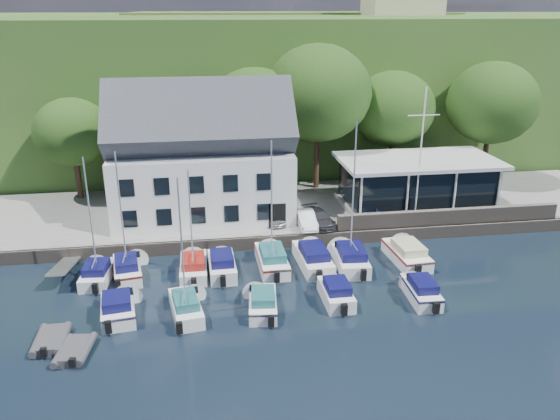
# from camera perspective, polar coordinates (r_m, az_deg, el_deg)

# --- Properties ---
(ground) EXTENTS (180.00, 180.00, 0.00)m
(ground) POSITION_cam_1_polar(r_m,az_deg,el_deg) (31.97, 5.78, -11.85)
(ground) COLOR black
(ground) RESTS_ON ground
(quay) EXTENTS (60.00, 13.00, 1.00)m
(quay) POSITION_cam_1_polar(r_m,az_deg,el_deg) (47.18, 0.65, -0.07)
(quay) COLOR gray
(quay) RESTS_ON ground
(quay_face) EXTENTS (60.00, 0.30, 1.00)m
(quay_face) POSITION_cam_1_polar(r_m,az_deg,el_deg) (41.24, 2.10, -3.20)
(quay_face) COLOR #5F554C
(quay_face) RESTS_ON ground
(hillside) EXTENTS (160.00, 75.00, 16.00)m
(hillside) POSITION_cam_1_polar(r_m,az_deg,el_deg) (88.86, -4.09, 14.54)
(hillside) COLOR #2F5720
(hillside) RESTS_ON ground
(field_patch) EXTENTS (50.00, 30.00, 0.30)m
(field_patch) POSITION_cam_1_polar(r_m,az_deg,el_deg) (97.30, 0.36, 19.91)
(field_patch) COLOR #545D2E
(field_patch) RESTS_ON hillside
(harbor_building) EXTENTS (14.40, 8.20, 8.70)m
(harbor_building) POSITION_cam_1_polar(r_m,az_deg,el_deg) (44.18, -8.15, 4.90)
(harbor_building) COLOR white
(harbor_building) RESTS_ON quay
(club_pavilion) EXTENTS (13.20, 7.20, 4.10)m
(club_pavilion) POSITION_cam_1_polar(r_m,az_deg,el_deg) (47.93, 14.06, 2.85)
(club_pavilion) COLOR black
(club_pavilion) RESTS_ON quay
(seawall) EXTENTS (18.00, 0.50, 1.20)m
(seawall) POSITION_cam_1_polar(r_m,az_deg,el_deg) (44.85, 17.27, -0.65)
(seawall) COLOR #5F554C
(seawall) RESTS_ON quay
(gangway) EXTENTS (1.20, 6.00, 1.40)m
(gangway) POSITION_cam_1_polar(r_m,az_deg,el_deg) (40.12, -21.33, -6.18)
(gangway) COLOR silver
(gangway) RESTS_ON ground
(car_silver) EXTENTS (2.15, 3.44, 1.09)m
(car_silver) POSITION_cam_1_polar(r_m,az_deg,el_deg) (42.99, -0.85, -0.67)
(car_silver) COLOR #A9AAAE
(car_silver) RESTS_ON quay
(car_white) EXTENTS (1.31, 3.70, 1.22)m
(car_white) POSITION_cam_1_polar(r_m,az_deg,el_deg) (42.32, 2.72, -0.95)
(car_white) COLOR white
(car_white) RESTS_ON quay
(car_dgrey) EXTENTS (2.45, 4.23, 1.15)m
(car_dgrey) POSITION_cam_1_polar(r_m,az_deg,el_deg) (42.74, 4.07, -0.81)
(car_dgrey) COLOR #313136
(car_dgrey) RESTS_ON quay
(car_blue) EXTENTS (2.11, 3.68, 1.18)m
(car_blue) POSITION_cam_1_polar(r_m,az_deg,el_deg) (44.38, 9.31, -0.20)
(car_blue) COLOR navy
(car_blue) RESTS_ON quay
(flagpole) EXTENTS (2.52, 0.20, 10.50)m
(flagpole) POSITION_cam_1_polar(r_m,az_deg,el_deg) (43.67, 14.44, 5.50)
(flagpole) COLOR white
(flagpole) RESTS_ON quay
(tree_0) EXTENTS (6.51, 6.51, 8.89)m
(tree_0) POSITION_cam_1_polar(r_m,az_deg,el_deg) (50.90, -20.68, 5.97)
(tree_0) COLOR #1A3811
(tree_0) RESTS_ON quay
(tree_1) EXTENTS (7.06, 7.06, 9.65)m
(tree_1) POSITION_cam_1_polar(r_m,az_deg,el_deg) (49.11, -13.60, 6.67)
(tree_1) COLOR #1A3811
(tree_1) RESTS_ON quay
(tree_2) EXTENTS (8.22, 8.22, 11.23)m
(tree_2) POSITION_cam_1_polar(r_m,az_deg,el_deg) (49.21, -2.59, 8.20)
(tree_2) COLOR #1A3811
(tree_2) RESTS_ON quay
(tree_3) EXTENTS (9.62, 9.62, 13.15)m
(tree_3) POSITION_cam_1_polar(r_m,az_deg,el_deg) (50.33, 3.94, 9.56)
(tree_3) COLOR #1A3811
(tree_3) RESTS_ON quay
(tree_4) EXTENTS (7.77, 7.77, 10.62)m
(tree_4) POSITION_cam_1_polar(r_m,az_deg,el_deg) (53.23, 11.58, 8.41)
(tree_4) COLOR #1A3811
(tree_4) RESTS_ON quay
(tree_5) EXTENTS (8.40, 8.40, 11.48)m
(tree_5) POSITION_cam_1_polar(r_m,az_deg,el_deg) (55.52, 21.03, 8.41)
(tree_5) COLOR #1A3811
(tree_5) RESTS_ON quay
(boat_r1_0) EXTENTS (2.29, 5.55, 8.29)m
(boat_r1_0) POSITION_cam_1_polar(r_m,az_deg,el_deg) (36.77, -19.14, -1.26)
(boat_r1_0) COLOR white
(boat_r1_0) RESTS_ON ground
(boat_r1_1) EXTENTS (2.73, 6.05, 8.97)m
(boat_r1_1) POSITION_cam_1_polar(r_m,az_deg,el_deg) (36.62, -16.24, -0.43)
(boat_r1_1) COLOR white
(boat_r1_1) RESTS_ON ground
(boat_r1_2) EXTENTS (2.00, 6.07, 8.22)m
(boat_r1_2) POSITION_cam_1_polar(r_m,az_deg,el_deg) (36.18, -9.33, -0.76)
(boat_r1_2) COLOR white
(boat_r1_2) RESTS_ON ground
(boat_r1_3) EXTENTS (2.03, 5.94, 1.55)m
(boat_r1_3) POSITION_cam_1_polar(r_m,az_deg,el_deg) (37.29, -6.10, -5.52)
(boat_r1_3) COLOR white
(boat_r1_3) RESTS_ON ground
(boat_r1_4) EXTENTS (2.13, 6.88, 9.35)m
(boat_r1_4) POSITION_cam_1_polar(r_m,az_deg,el_deg) (36.42, -0.88, 0.61)
(boat_r1_4) COLOR white
(boat_r1_4) RESTS_ON ground
(boat_r1_5) EXTENTS (2.44, 7.20, 1.56)m
(boat_r1_5) POSITION_cam_1_polar(r_m,az_deg,el_deg) (38.20, 3.46, -4.77)
(boat_r1_5) COLOR white
(boat_r1_5) RESTS_ON ground
(boat_r1_6) EXTENTS (2.68, 6.94, 9.54)m
(boat_r1_6) POSITION_cam_1_polar(r_m,az_deg,el_deg) (36.89, 7.62, 0.84)
(boat_r1_6) COLOR white
(boat_r1_6) RESTS_ON ground
(boat_r1_7) EXTENTS (2.60, 6.72, 1.51)m
(boat_r1_7) POSITION_cam_1_polar(r_m,az_deg,el_deg) (39.80, 13.11, -4.26)
(boat_r1_7) COLOR white
(boat_r1_7) RESTS_ON ground
(boat_r2_0) EXTENTS (2.74, 5.41, 1.48)m
(boat_r2_0) POSITION_cam_1_polar(r_m,az_deg,el_deg) (33.53, -16.60, -9.56)
(boat_r2_0) COLOR white
(boat_r2_0) RESTS_ON ground
(boat_r2_1) EXTENTS (2.60, 5.94, 8.62)m
(boat_r2_1) POSITION_cam_1_polar(r_m,az_deg,el_deg) (31.18, -10.20, -3.97)
(boat_r2_1) COLOR white
(boat_r2_1) RESTS_ON ground
(boat_r2_2) EXTENTS (2.33, 5.56, 1.35)m
(boat_r2_2) POSITION_cam_1_polar(r_m,az_deg,el_deg) (32.85, -1.82, -9.42)
(boat_r2_2) COLOR white
(boat_r2_2) RESTS_ON ground
(boat_r2_3) EXTENTS (1.81, 5.16, 1.44)m
(boat_r2_3) POSITION_cam_1_polar(r_m,az_deg,el_deg) (33.95, 5.88, -8.38)
(boat_r2_3) COLOR white
(boat_r2_3) RESTS_ON ground
(boat_r2_4) EXTENTS (1.96, 5.48, 1.44)m
(boat_r2_4) POSITION_cam_1_polar(r_m,az_deg,el_deg) (35.12, 14.53, -7.94)
(boat_r2_4) COLOR white
(boat_r2_4) RESTS_ON ground
(dinghy_0) EXTENTS (1.82, 2.98, 0.69)m
(dinghy_0) POSITION_cam_1_polar(r_m,az_deg,el_deg) (32.45, -22.83, -12.29)
(dinghy_0) COLOR #3A3B3F
(dinghy_0) RESTS_ON ground
(dinghy_1) EXTENTS (2.02, 3.00, 0.66)m
(dinghy_1) POSITION_cam_1_polar(r_m,az_deg,el_deg) (31.16, -20.67, -13.45)
(dinghy_1) COLOR #3A3B3F
(dinghy_1) RESTS_ON ground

